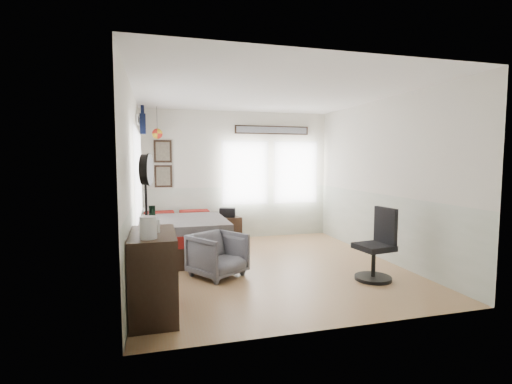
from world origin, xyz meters
TOP-DOWN VIEW (x-y plane):
  - ground_plane at (0.00, 0.00)m, footprint 4.00×4.50m
  - room_shell at (-0.08, 0.19)m, footprint 4.02×4.52m
  - wall_decor at (-1.10, 1.96)m, footprint 3.55×1.32m
  - bed at (-1.30, 1.12)m, footprint 1.53×2.10m
  - dresser at (-1.74, -1.40)m, footprint 0.48×1.00m
  - armchair at (-0.86, -0.27)m, footprint 0.94×0.95m
  - nightstand at (-0.28, 2.03)m, footprint 0.57×0.49m
  - task_chair at (1.28, -1.01)m, footprint 0.51×0.51m
  - kettle at (-1.77, -1.71)m, footprint 0.19×0.17m
  - bottle at (-1.74, -1.28)m, footprint 0.07×0.07m
  - stand_fan at (-1.79, -1.35)m, footprint 0.15×0.35m
  - black_bag at (-0.28, 2.03)m, footprint 0.36×0.29m

SIDE VIEW (x-z plane):
  - ground_plane at x=0.00m, z-range -0.01..0.00m
  - nightstand at x=-0.28m, z-range 0.00..0.49m
  - armchair at x=-0.86m, z-range 0.00..0.63m
  - bed at x=-1.30m, z-range -0.01..0.66m
  - task_chair at x=1.28m, z-range -0.09..0.92m
  - dresser at x=-1.74m, z-range 0.00..0.90m
  - black_bag at x=-0.28m, z-range 0.49..0.68m
  - kettle at x=-1.77m, z-range 0.90..1.12m
  - bottle at x=-1.74m, z-range 0.90..1.18m
  - stand_fan at x=-1.79m, z-range 1.14..1.99m
  - room_shell at x=-0.08m, z-range 0.26..2.97m
  - wall_decor at x=-1.10m, z-range 1.38..2.82m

